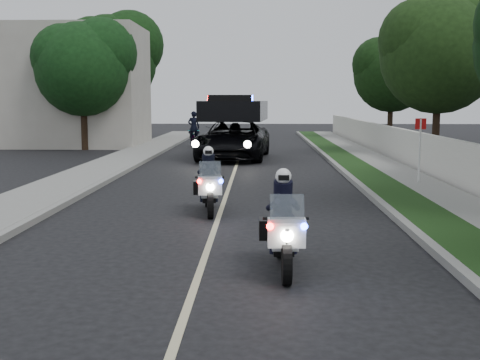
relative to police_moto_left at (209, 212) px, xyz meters
name	(u,v)px	position (x,y,z in m)	size (l,w,h in m)	color
ground	(204,260)	(0.28, -4.53, 0.00)	(120.00, 120.00, 0.00)	black
curb_right	(354,180)	(4.38, 5.47, 0.07)	(0.20, 60.00, 0.15)	gray
grass_verge	(375,180)	(5.08, 5.47, 0.08)	(1.20, 60.00, 0.16)	#193814
sidewalk_right	(414,181)	(6.38, 5.47, 0.08)	(1.40, 60.00, 0.16)	gray
property_wall	(446,161)	(7.38, 5.47, 0.75)	(0.22, 60.00, 1.50)	beige
curb_left	(109,179)	(-3.82, 5.47, 0.07)	(0.20, 60.00, 0.15)	gray
sidewalk_left	(77,179)	(-4.92, 5.47, 0.08)	(2.00, 60.00, 0.16)	gray
building_far	(75,87)	(-9.72, 21.47, 3.50)	(8.00, 6.00, 7.00)	#A8A396
lane_marking	(231,182)	(0.28, 5.47, 0.00)	(0.12, 50.00, 0.01)	#BFB78C
police_moto_left	(209,212)	(0.00, 0.00, 0.00)	(0.67, 1.91, 1.62)	silver
police_moto_right	(283,269)	(1.62, -5.03, 0.00)	(0.68, 1.94, 1.65)	silver
police_suv	(234,159)	(0.04, 13.66, 0.00)	(3.01, 6.51, 3.16)	black
bicycle	(194,147)	(-2.59, 20.77, 0.00)	(0.67, 1.91, 1.00)	black
cyclist	(194,147)	(-2.59, 20.77, 0.00)	(0.68, 0.45, 1.88)	black
sign_post	(418,187)	(6.28, 4.57, 0.00)	(0.35, 0.35, 2.24)	#A00B21
tree_right_d	(435,156)	(9.92, 15.59, 0.00)	(5.69, 5.69, 9.49)	#1C3913
tree_right_e	(389,139)	(10.27, 27.82, 0.00)	(5.23, 5.23, 8.71)	black
tree_left_near	(85,150)	(-8.36, 18.49, 0.00)	(5.10, 5.10, 8.50)	#133914
tree_left_far	(113,140)	(-8.87, 27.06, 0.00)	(6.23, 6.23, 10.39)	#133410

